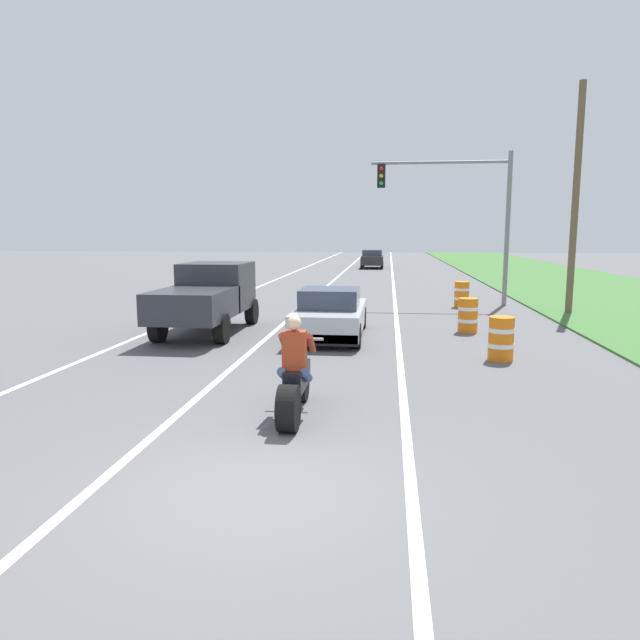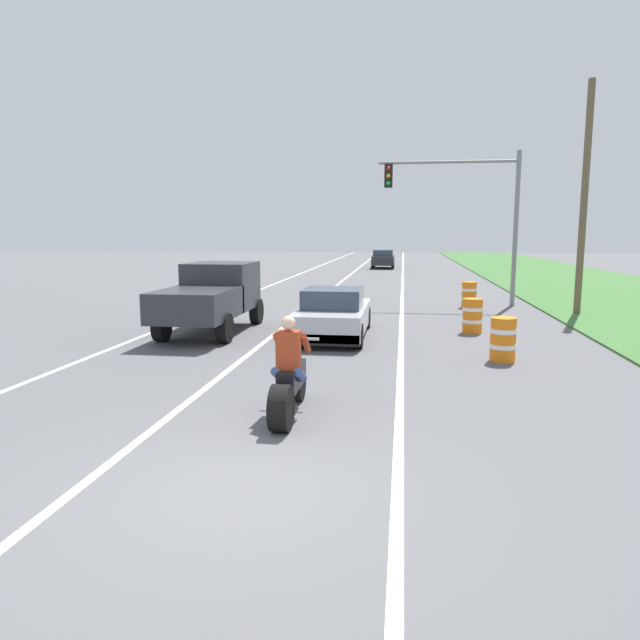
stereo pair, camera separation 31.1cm
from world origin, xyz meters
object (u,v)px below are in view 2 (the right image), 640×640
(motorcycle_with_rider, at_px, (289,381))
(construction_barrel_far, at_px, (469,295))
(pickup_truck_left_lane_dark_grey, at_px, (212,294))
(sports_car_silver, at_px, (333,315))
(construction_barrel_mid, at_px, (472,316))
(construction_barrel_nearest, at_px, (503,339))
(distant_car_far_ahead, at_px, (383,259))
(traffic_light_mast_near, at_px, (471,202))

(motorcycle_with_rider, xyz_separation_m, construction_barrel_far, (4.27, 14.24, -0.09))
(pickup_truck_left_lane_dark_grey, relative_size, construction_barrel_far, 4.80)
(sports_car_silver, height_order, construction_barrel_mid, sports_car_silver)
(sports_car_silver, relative_size, construction_barrel_far, 4.30)
(pickup_truck_left_lane_dark_grey, relative_size, construction_barrel_nearest, 4.80)
(sports_car_silver, xyz_separation_m, distant_car_far_ahead, (0.26, 31.87, 0.14))
(motorcycle_with_rider, distance_m, construction_barrel_mid, 9.20)
(construction_barrel_far, bearing_deg, distant_car_far_ahead, 99.56)
(construction_barrel_nearest, height_order, construction_barrel_mid, same)
(motorcycle_with_rider, xyz_separation_m, sports_car_silver, (-0.16, 7.17, 0.04))
(construction_barrel_nearest, relative_size, construction_barrel_mid, 1.00)
(construction_barrel_nearest, bearing_deg, construction_barrel_far, 88.27)
(sports_car_silver, relative_size, traffic_light_mast_near, 0.72)
(construction_barrel_far, height_order, distant_car_far_ahead, distant_car_far_ahead)
(traffic_light_mast_near, height_order, construction_barrel_nearest, traffic_light_mast_near)
(construction_barrel_nearest, bearing_deg, construction_barrel_mid, 93.72)
(traffic_light_mast_near, xyz_separation_m, construction_barrel_far, (-0.03, -0.79, -3.55))
(motorcycle_with_rider, relative_size, traffic_light_mast_near, 0.37)
(motorcycle_with_rider, bearing_deg, construction_barrel_nearest, 49.49)
(pickup_truck_left_lane_dark_grey, relative_size, distant_car_far_ahead, 1.20)
(traffic_light_mast_near, xyz_separation_m, distant_car_far_ahead, (-4.21, 24.00, -3.28))
(pickup_truck_left_lane_dark_grey, distance_m, distant_car_far_ahead, 31.80)
(motorcycle_with_rider, height_order, traffic_light_mast_near, traffic_light_mast_near)
(motorcycle_with_rider, height_order, construction_barrel_nearest, motorcycle_with_rider)
(pickup_truck_left_lane_dark_grey, bearing_deg, construction_barrel_nearest, -19.96)
(construction_barrel_nearest, height_order, construction_barrel_far, same)
(distant_car_far_ahead, bearing_deg, traffic_light_mast_near, -80.06)
(pickup_truck_left_lane_dark_grey, height_order, distant_car_far_ahead, pickup_truck_left_lane_dark_grey)
(motorcycle_with_rider, distance_m, traffic_light_mast_near, 16.01)
(motorcycle_with_rider, height_order, construction_barrel_mid, motorcycle_with_rider)
(pickup_truck_left_lane_dark_grey, bearing_deg, construction_barrel_mid, 7.11)
(motorcycle_with_rider, height_order, sports_car_silver, motorcycle_with_rider)
(pickup_truck_left_lane_dark_grey, bearing_deg, sports_car_silver, -4.82)
(motorcycle_with_rider, height_order, pickup_truck_left_lane_dark_grey, pickup_truck_left_lane_dark_grey)
(motorcycle_with_rider, distance_m, sports_car_silver, 7.17)
(construction_barrel_nearest, xyz_separation_m, construction_barrel_far, (0.29, 9.58, 0.00))
(motorcycle_with_rider, height_order, construction_barrel_far, motorcycle_with_rider)
(pickup_truck_left_lane_dark_grey, relative_size, construction_barrel_mid, 4.80)
(traffic_light_mast_near, relative_size, construction_barrel_nearest, 6.00)
(sports_car_silver, height_order, traffic_light_mast_near, traffic_light_mast_near)
(motorcycle_with_rider, xyz_separation_m, traffic_light_mast_near, (4.30, 15.03, 3.46))
(sports_car_silver, bearing_deg, construction_barrel_nearest, -31.16)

